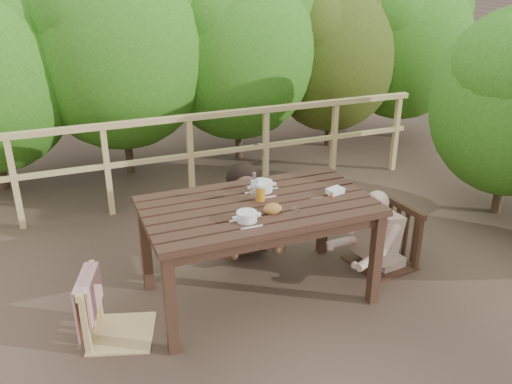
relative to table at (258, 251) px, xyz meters
name	(u,v)px	position (x,y,z in m)	size (l,w,h in m)	color
ground	(258,294)	(0.00, 0.00, -0.41)	(60.00, 60.00, 0.00)	brown
table	(258,251)	(0.00, 0.00, 0.00)	(1.76, 0.99, 0.81)	#331F15
chair_left	(116,279)	(-1.12, -0.10, 0.07)	(0.47, 0.47, 0.95)	tan
chair_far	(240,203)	(0.15, 0.85, 0.03)	(0.43, 0.43, 0.87)	#331F15
chair_right	(385,213)	(1.20, 0.04, 0.11)	(0.51, 0.51, 1.03)	#331F15
woman	(238,179)	(0.15, 0.87, 0.27)	(0.55, 0.67, 1.35)	black
diner_right	(389,202)	(1.23, 0.04, 0.20)	(0.49, 0.60, 1.21)	tan
railing	(191,159)	(0.00, 2.00, 0.10)	(5.60, 0.10, 1.01)	tan
hedge_row	(191,16)	(0.40, 3.20, 1.49)	(6.60, 1.60, 3.80)	#2F6917
soup_near	(247,217)	(-0.19, -0.25, 0.45)	(0.25, 0.25, 0.08)	white
soup_far	(262,187)	(0.11, 0.21, 0.45)	(0.29, 0.29, 0.10)	white
bread_roll	(273,209)	(0.04, -0.19, 0.45)	(0.14, 0.11, 0.08)	#A5722F
beer_glass	(260,193)	(0.03, 0.04, 0.48)	(0.08, 0.08, 0.15)	gold
bottle	(254,188)	(-0.02, 0.05, 0.53)	(0.06, 0.06, 0.25)	silver
tumbler	(296,212)	(0.18, -0.28, 0.44)	(0.06, 0.06, 0.07)	white
butter_tub	(335,192)	(0.63, -0.06, 0.44)	(0.13, 0.10, 0.06)	white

